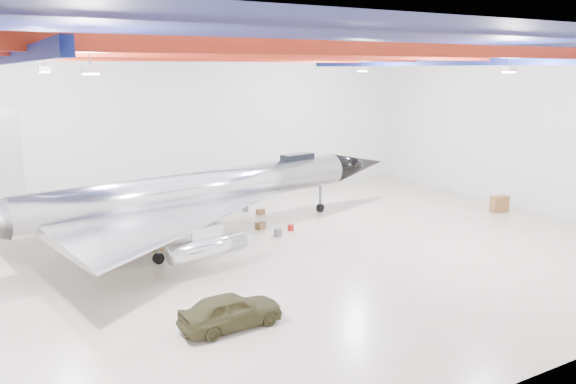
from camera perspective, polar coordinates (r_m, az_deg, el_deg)
floor at (r=30.37m, az=-1.29°, el=-6.25°), size 40.00×40.00×0.00m
wall_back at (r=42.79m, az=-10.97°, el=6.52°), size 40.00×0.00×40.00m
wall_right at (r=42.32m, az=23.38°, el=5.68°), size 0.00×30.00×30.00m
ceiling at (r=28.80m, az=-1.40°, el=14.96°), size 40.00×40.00×0.00m
ceiling_structure at (r=28.78m, az=-1.39°, el=13.61°), size 39.50×29.50×1.08m
jet_aircraft at (r=32.90m, az=-8.85°, el=-0.21°), size 29.11×19.25×7.97m
jeep at (r=22.01m, az=-5.84°, el=-11.88°), size 4.07×1.75×1.37m
desk at (r=41.55m, az=20.68°, el=-1.15°), size 1.29×0.80×1.11m
crate_ply at (r=31.63m, az=-13.14°, el=-5.42°), size 0.69×0.60×0.42m
toolbox_red at (r=37.78m, az=-11.18°, el=-2.51°), size 0.48×0.42×0.30m
engine_drum at (r=33.30m, az=-1.04°, el=-4.16°), size 0.65×0.65×0.45m
parts_bin at (r=38.31m, az=-2.80°, el=-2.02°), size 0.58×0.49×0.36m
crate_small at (r=36.18m, az=-17.21°, el=-3.51°), size 0.42×0.34×0.29m
tool_chest at (r=34.50m, az=0.28°, el=-3.64°), size 0.48×0.48×0.36m
oil_barrel at (r=34.93m, az=-2.82°, el=-3.43°), size 0.67×0.59×0.39m
spares_box at (r=39.22m, az=-4.35°, el=-1.68°), size 0.50×0.50×0.39m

